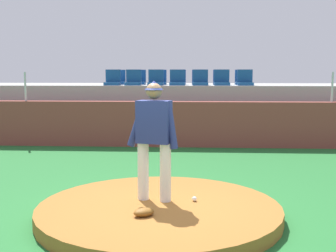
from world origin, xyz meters
TOP-DOWN VIEW (x-y plane):
  - ground_plane at (0.00, 0.00)m, footprint 60.00×60.00m
  - pitchers_mound at (0.00, 0.00)m, footprint 3.58×3.58m
  - pitcher at (-0.09, 0.24)m, footprint 0.81×0.38m
  - baseball at (0.52, 0.22)m, footprint 0.07×0.07m
  - fielding_glove at (-0.16, -0.52)m, footprint 0.36×0.33m
  - brick_barrier at (0.00, 6.41)m, footprint 16.46×0.40m
  - fence_post_left at (-4.44, 6.41)m, footprint 0.06×0.06m
  - fence_post_right at (4.40, 6.41)m, footprint 0.06×0.06m
  - bleacher_platform at (0.00, 9.04)m, footprint 14.30×3.73m
  - stadium_chair_0 at (-2.08, 7.68)m, footprint 0.48×0.44m
  - stadium_chair_1 at (-1.42, 7.68)m, footprint 0.48×0.44m
  - stadium_chair_2 at (-0.71, 7.70)m, footprint 0.48×0.44m
  - stadium_chair_3 at (-0.03, 7.72)m, footprint 0.48×0.44m
  - stadium_chair_4 at (0.70, 7.69)m, footprint 0.48×0.44m
  - stadium_chair_5 at (1.38, 7.71)m, footprint 0.48×0.44m
  - stadium_chair_6 at (2.10, 7.72)m, footprint 0.48×0.44m
  - stadium_chair_7 at (-2.08, 8.62)m, footprint 0.48×0.44m
  - stadium_chair_8 at (-1.38, 8.62)m, footprint 0.48×0.44m
  - stadium_chair_9 at (-0.67, 8.60)m, footprint 0.48×0.44m
  - stadium_chair_10 at (-0.02, 8.61)m, footprint 0.48×0.44m
  - stadium_chair_11 at (0.68, 8.61)m, footprint 0.48×0.44m
  - stadium_chair_12 at (1.39, 8.58)m, footprint 0.48×0.44m
  - stadium_chair_13 at (2.12, 8.61)m, footprint 0.48×0.44m

SIDE VIEW (x-z plane):
  - ground_plane at x=0.00m, z-range 0.00..0.00m
  - pitchers_mound at x=0.00m, z-range 0.00..0.20m
  - baseball at x=0.52m, z-range 0.20..0.27m
  - fielding_glove at x=-0.16m, z-range 0.20..0.31m
  - brick_barrier at x=0.00m, z-range 0.00..1.31m
  - bleacher_platform at x=0.00m, z-range 0.00..1.73m
  - pitcher at x=-0.09m, z-range 0.34..2.16m
  - fence_post_left at x=-4.44m, z-range 1.31..2.15m
  - fence_post_right at x=4.40m, z-range 1.31..2.15m
  - stadium_chair_0 at x=-2.08m, z-range 1.64..2.14m
  - stadium_chair_1 at x=-1.42m, z-range 1.64..2.14m
  - stadium_chair_2 at x=-0.71m, z-range 1.64..2.14m
  - stadium_chair_3 at x=-0.03m, z-range 1.64..2.14m
  - stadium_chair_4 at x=0.70m, z-range 1.64..2.14m
  - stadium_chair_5 at x=1.38m, z-range 1.64..2.14m
  - stadium_chair_6 at x=2.10m, z-range 1.64..2.14m
  - stadium_chair_7 at x=-2.08m, z-range 1.64..2.14m
  - stadium_chair_8 at x=-1.38m, z-range 1.64..2.14m
  - stadium_chair_9 at x=-0.67m, z-range 1.64..2.14m
  - stadium_chair_10 at x=-0.02m, z-range 1.64..2.14m
  - stadium_chair_11 at x=0.68m, z-range 1.64..2.14m
  - stadium_chair_12 at x=1.39m, z-range 1.64..2.14m
  - stadium_chair_13 at x=2.12m, z-range 1.64..2.14m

